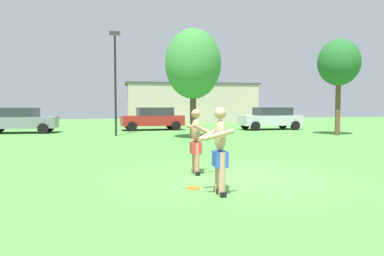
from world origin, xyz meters
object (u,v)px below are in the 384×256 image
Objects in this scene: car_silver_near_post at (271,118)px; player_with_cap at (196,139)px; frisbee at (193,188)px; car_gray_mid_lot at (20,120)px; lamp_post at (115,72)px; player_in_blue at (220,149)px; tree_right_field at (339,63)px; tree_left_field at (193,64)px; car_red_far_end at (153,118)px.

player_with_cap is at bearing -119.10° from car_silver_near_post.
car_gray_mid_lot reaches higher than frisbee.
frisbee is 14.23m from lamp_post.
player_in_blue is 16.53m from tree_right_field.
car_silver_near_post is at bearing 63.98° from player_in_blue.
player_in_blue is at bearing -98.85° from tree_left_field.
player_with_cap is 0.28× the size of lamp_post.
tree_left_field is (9.87, -5.70, 3.02)m from car_gray_mid_lot.
tree_right_field reaches higher than car_red_far_end.
player_in_blue is 5.88× the size of frisbee.
player_with_cap is 0.30× the size of tree_right_field.
player_with_cap is at bearing -62.60° from car_gray_mid_lot.
frisbee is 0.06× the size of car_red_far_end.
lamp_post is at bearing 97.17° from frisbee.
lamp_post is 1.05× the size of tree_right_field.
car_gray_mid_lot is at bearing 150.64° from lamp_post.
car_red_far_end reaches higher than frisbee.
frisbee is 0.05× the size of lamp_post.
player_in_blue is 1.13m from frisbee.
tree_right_field is at bearing -32.86° from car_red_far_end.
tree_right_field reaches higher than car_silver_near_post.
car_red_far_end is (0.38, 16.74, -0.07)m from player_with_cap.
car_red_far_end is 5.92m from lamp_post.
car_red_far_end is (0.76, 18.29, 0.81)m from frisbee.
car_red_far_end is at bearing 8.82° from car_gray_mid_lot.
player_with_cap is at bearing -91.31° from car_red_far_end.
lamp_post is 1.03× the size of tree_left_field.
car_silver_near_post and car_gray_mid_lot have the same top height.
player_with_cap is 0.37× the size of car_red_far_end.
car_silver_near_post is at bearing 60.90° from player_with_cap.
car_gray_mid_lot is (-16.67, -0.13, 0.00)m from car_silver_near_post.
car_silver_near_post is at bearing 0.46° from car_gray_mid_lot.
player_in_blue is at bearing -56.45° from frisbee.
tree_left_field is at bearing -176.84° from tree_right_field.
frisbee is 0.05× the size of tree_left_field.
player_in_blue is 0.30× the size of tree_left_field.
lamp_post is (-1.72, 13.67, 3.55)m from frisbee.
car_gray_mid_lot is at bearing 114.52° from player_in_blue.
car_silver_near_post is 1.02× the size of car_gray_mid_lot.
player_in_blue reaches higher than frisbee.
player_in_blue is 0.31× the size of tree_right_field.
tree_right_field is at bearing 44.23° from player_with_cap.
player_in_blue is 0.38× the size of car_silver_near_post.
car_gray_mid_lot is (-7.63, 16.99, 0.81)m from frisbee.
tree_right_field is at bearing 49.73° from player_in_blue.
tree_left_field is (3.97, -2.38, 0.28)m from lamp_post.
tree_left_field reaches higher than tree_right_field.
player_with_cap is 0.38× the size of car_gray_mid_lot.
player_in_blue is at bearing -91.11° from car_red_far_end.
car_silver_near_post is at bearing 17.79° from lamp_post.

